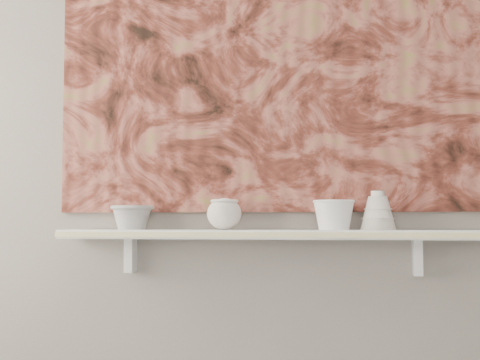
% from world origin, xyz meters
% --- Properties ---
extents(wall_back, '(3.60, 0.00, 3.60)m').
position_xyz_m(wall_back, '(0.00, 1.60, 1.35)').
color(wall_back, gray).
rests_on(wall_back, floor).
extents(shelf, '(1.40, 0.18, 0.03)m').
position_xyz_m(shelf, '(0.00, 1.51, 0.92)').
color(shelf, white).
rests_on(shelf, wall_back).
extents(shelf_stripe, '(1.40, 0.01, 0.02)m').
position_xyz_m(shelf_stripe, '(0.00, 1.41, 0.92)').
color(shelf_stripe, beige).
rests_on(shelf_stripe, shelf).
extents(bracket_left, '(0.03, 0.06, 0.12)m').
position_xyz_m(bracket_left, '(-0.49, 1.57, 0.84)').
color(bracket_left, white).
rests_on(bracket_left, wall_back).
extents(bracket_right, '(0.03, 0.06, 0.12)m').
position_xyz_m(bracket_right, '(0.49, 1.57, 0.84)').
color(bracket_right, white).
rests_on(bracket_right, wall_back).
extents(painting, '(1.50, 0.02, 1.10)m').
position_xyz_m(painting, '(0.00, 1.59, 1.54)').
color(painting, maroon).
rests_on(painting, wall_back).
extents(house_motif, '(0.09, 0.00, 0.08)m').
position_xyz_m(house_motif, '(0.45, 1.57, 1.23)').
color(house_motif, black).
rests_on(house_motif, painting).
extents(bowl_grey, '(0.20, 0.20, 0.09)m').
position_xyz_m(bowl_grey, '(-0.46, 1.51, 0.97)').
color(bowl_grey, '#9C9C99').
rests_on(bowl_grey, shelf).
extents(cup_cream, '(0.15, 0.15, 0.11)m').
position_xyz_m(cup_cream, '(-0.14, 1.51, 0.98)').
color(cup_cream, white).
rests_on(cup_cream, shelf).
extents(bell_vessel, '(0.15, 0.15, 0.13)m').
position_xyz_m(bell_vessel, '(0.36, 1.51, 0.99)').
color(bell_vessel, silver).
rests_on(bell_vessel, shelf).
extents(bowl_white, '(0.16, 0.16, 0.10)m').
position_xyz_m(bowl_white, '(0.22, 1.51, 0.98)').
color(bowl_white, white).
rests_on(bowl_white, shelf).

